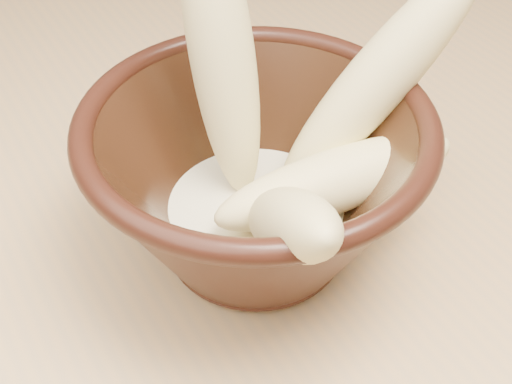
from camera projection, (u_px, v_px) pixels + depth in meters
table at (209, 191)px, 0.66m from camera, size 1.20×0.80×0.75m
bowl at (256, 180)px, 0.45m from camera, size 0.22×0.22×0.12m
milk_puddle at (256, 213)px, 0.47m from camera, size 0.12×0.12×0.02m
banana_upright at (222, 51)px, 0.43m from camera, size 0.04×0.09×0.20m
banana_right at (377, 81)px, 0.45m from camera, size 0.16×0.07×0.17m
banana_across at (336, 181)px, 0.45m from camera, size 0.17×0.06×0.05m
banana_front at (291, 224)px, 0.39m from camera, size 0.08×0.15×0.12m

